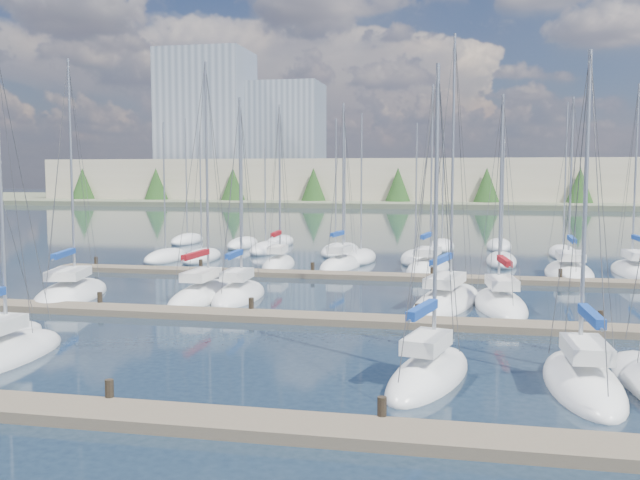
% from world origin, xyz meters
% --- Properties ---
extents(ground, '(400.00, 400.00, 0.00)m').
position_xyz_m(ground, '(0.00, 60.00, 0.00)').
color(ground, '#1D2C3B').
rests_on(ground, ground).
extents(dock_near, '(44.00, 1.93, 1.10)m').
position_xyz_m(dock_near, '(0.00, 2.01, 0.15)').
color(dock_near, '#6B5E4C').
rests_on(dock_near, ground).
extents(dock_mid, '(44.00, 1.93, 1.10)m').
position_xyz_m(dock_mid, '(0.00, 16.01, 0.15)').
color(dock_mid, '#6B5E4C').
rests_on(dock_mid, ground).
extents(dock_far, '(44.00, 1.93, 1.10)m').
position_xyz_m(dock_far, '(0.00, 30.01, 0.15)').
color(dock_far, '#6B5E4C').
rests_on(dock_far, ground).
extents(sailboat_i, '(2.53, 8.37, 13.65)m').
position_xyz_m(sailboat_i, '(-7.96, 20.92, 0.19)').
color(sailboat_i, white).
rests_on(sailboat_i, ground).
extents(sailboat_n, '(2.49, 6.93, 12.56)m').
position_xyz_m(sailboat_n, '(-7.29, 34.32, 0.20)').
color(sailboat_n, white).
rests_on(sailboat_n, ground).
extents(sailboat_p, '(3.76, 8.46, 13.86)m').
position_xyz_m(sailboat_p, '(3.54, 35.11, 0.18)').
color(sailboat_p, white).
rests_on(sailboat_p, ground).
extents(sailboat_e, '(2.55, 7.12, 11.48)m').
position_xyz_m(sailboat_e, '(9.89, 7.77, 0.19)').
color(sailboat_e, white).
rests_on(sailboat_e, ground).
extents(sailboat_l, '(3.31, 7.75, 11.59)m').
position_xyz_m(sailboat_l, '(7.91, 21.34, 0.18)').
color(sailboat_l, white).
rests_on(sailboat_l, ground).
extents(sailboat_o, '(3.25, 6.87, 12.66)m').
position_xyz_m(sailboat_o, '(-2.82, 35.16, 0.20)').
color(sailboat_o, white).
rests_on(sailboat_o, ground).
extents(sailboat_d, '(3.54, 6.89, 11.17)m').
position_xyz_m(sailboat_d, '(5.01, 7.62, 0.19)').
color(sailboat_d, white).
rests_on(sailboat_d, ground).
extents(sailboat_k, '(4.65, 10.24, 14.81)m').
position_xyz_m(sailboat_k, '(5.20, 21.71, 0.19)').
color(sailboat_k, white).
rests_on(sailboat_k, ground).
extents(sailboat_h, '(4.97, 8.81, 13.89)m').
position_xyz_m(sailboat_h, '(-15.39, 19.90, 0.18)').
color(sailboat_h, white).
rests_on(sailboat_h, ground).
extents(sailboat_j, '(2.67, 6.88, 11.71)m').
position_xyz_m(sailboat_j, '(-6.07, 21.28, 0.19)').
color(sailboat_j, white).
rests_on(sailboat_j, ground).
extents(sailboat_r, '(2.69, 8.40, 13.65)m').
position_xyz_m(sailboat_r, '(17.41, 35.73, 0.19)').
color(sailboat_r, white).
rests_on(sailboat_r, ground).
extents(sailboat_q, '(3.45, 8.96, 12.73)m').
position_xyz_m(sailboat_q, '(13.00, 34.48, 0.17)').
color(sailboat_q, white).
rests_on(sailboat_q, ground).
extents(distant_boats, '(36.93, 20.75, 13.30)m').
position_xyz_m(distant_boats, '(-4.34, 43.76, 0.29)').
color(distant_boats, '#9EA0A5').
rests_on(distant_boats, ground).
extents(shoreline, '(400.00, 60.00, 38.00)m').
position_xyz_m(shoreline, '(-13.29, 149.77, 7.44)').
color(shoreline, '#666B51').
rests_on(shoreline, ground).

